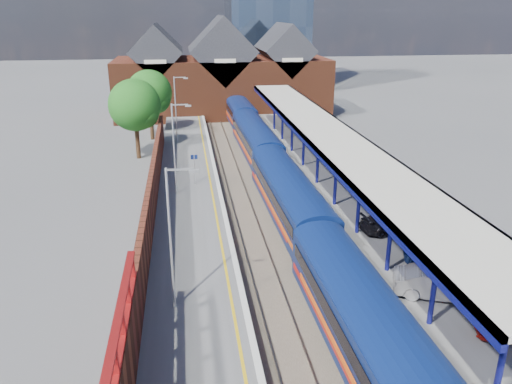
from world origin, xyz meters
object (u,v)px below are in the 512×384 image
lamp_post_c (176,143)px  parked_car_dark (394,222)px  parked_car_blue (442,254)px  platform_sign (194,164)px  train (269,161)px  lamp_post_d (177,106)px  parked_car_silver (441,284)px  lamp_post_b (173,231)px

lamp_post_c → parked_car_dark: 16.89m
parked_car_dark → parked_car_blue: size_ratio=1.07×
platform_sign → parked_car_blue: size_ratio=0.60×
train → lamp_post_c: (-7.86, -3.94, 2.87)m
lamp_post_c → platform_sign: lamp_post_c is taller
parked_car_dark → parked_car_blue: bearing=-175.3°
train → lamp_post_d: bearing=123.1°
parked_car_silver → parked_car_dark: bearing=14.8°
train → parked_car_silver: 21.53m
lamp_post_b → parked_car_silver: size_ratio=1.54×
parked_car_dark → platform_sign: bearing=41.5°
lamp_post_d → parked_car_dark: bearing=-61.4°
platform_sign → lamp_post_b: bearing=-94.3°
parked_car_dark → lamp_post_b: bearing=109.8°
lamp_post_d → parked_car_blue: lamp_post_d is taller
lamp_post_d → parked_car_dark: (13.76, -25.21, -3.35)m
lamp_post_b → train: bearing=68.5°
parked_car_silver → parked_car_blue: 3.71m
parked_car_dark → parked_car_blue: 4.62m
lamp_post_d → parked_car_silver: (12.89, -32.99, -3.24)m
lamp_post_c → parked_car_silver: 21.57m
lamp_post_b → lamp_post_d: size_ratio=1.00×
lamp_post_b → parked_car_blue: size_ratio=1.68×
platform_sign → lamp_post_c: bearing=-124.3°
train → lamp_post_b: size_ratio=9.42×
lamp_post_b → platform_sign: size_ratio=2.80×
parked_car_silver → parked_car_dark: parked_car_silver is taller
lamp_post_c → parked_car_blue: bearing=-43.1°
train → parked_car_blue: train is taller
lamp_post_d → parked_car_silver: bearing=-68.7°
train → lamp_post_d: (-7.86, 12.06, 2.87)m
lamp_post_c → parked_car_blue: 20.37m
train → parked_car_dark: train is taller
lamp_post_b → platform_sign: 18.20m
train → parked_car_blue: size_ratio=15.81×
platform_sign → parked_car_blue: 20.63m
lamp_post_d → lamp_post_c: bearing=-90.0°
train → platform_sign: size_ratio=26.38×
train → lamp_post_d: size_ratio=9.42×
lamp_post_c → parked_car_dark: bearing=-33.8°
lamp_post_b → parked_car_blue: bearing=8.8°
parked_car_silver → lamp_post_d: bearing=42.6°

